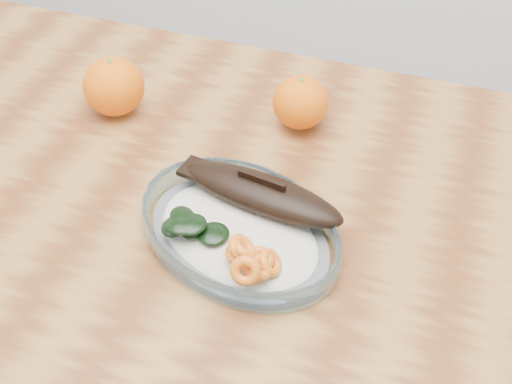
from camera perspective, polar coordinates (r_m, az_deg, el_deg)
dining_table at (r=0.84m, az=-6.04°, el=-7.25°), size 1.20×0.80×0.75m
plated_meal at (r=0.73m, az=-1.45°, el=-3.09°), size 0.59×0.59×0.07m
orange_left at (r=0.92m, az=-12.51°, el=9.14°), size 0.08×0.08×0.08m
orange_right at (r=0.88m, az=3.97°, el=7.95°), size 0.08×0.08×0.08m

